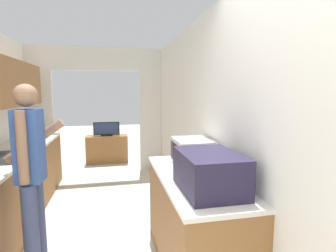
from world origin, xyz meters
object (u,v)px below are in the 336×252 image
object	(u,v)px
microwave	(193,152)
person	(31,174)
tv_cabinet	(107,149)
television	(107,129)
knife	(22,146)
suitcase	(209,171)
range_oven	(5,194)

from	to	relation	value
microwave	person	bearing A→B (deg)	-176.42
tv_cabinet	television	xyz separation A→B (m)	(0.00, -0.04, 0.47)
television	knife	bearing A→B (deg)	-115.65
person	tv_cabinet	bearing A→B (deg)	-4.64
suitcase	microwave	world-z (taller)	suitcase
range_oven	suitcase	xyz separation A→B (m)	(1.96, -1.45, 0.59)
microwave	television	bearing A→B (deg)	104.59
microwave	television	size ratio (longest dim) A/B	0.75
tv_cabinet	range_oven	bearing A→B (deg)	-111.04
person	tv_cabinet	xyz separation A→B (m)	(0.58, 3.74, -0.61)
suitcase	person	bearing A→B (deg)	156.86
person	microwave	size ratio (longest dim) A/B	3.87
range_oven	person	world-z (taller)	person
tv_cabinet	television	world-z (taller)	television
person	knife	bearing A→B (deg)	23.73
suitcase	television	world-z (taller)	suitcase
knife	tv_cabinet	bearing A→B (deg)	73.47
range_oven	microwave	xyz separation A→B (m)	(2.05, -0.74, 0.57)
range_oven	person	distance (m)	1.10
person	microwave	world-z (taller)	person
suitcase	knife	world-z (taller)	suitcase
knife	person	bearing A→B (deg)	-61.72
tv_cabinet	knife	size ratio (longest dim) A/B	2.79
suitcase	tv_cabinet	bearing A→B (deg)	100.99
range_oven	suitcase	world-z (taller)	suitcase
suitcase	tv_cabinet	distance (m)	4.49
knife	television	bearing A→B (deg)	73.06
suitcase	television	size ratio (longest dim) A/B	1.06
television	range_oven	bearing A→B (deg)	-111.32
range_oven	tv_cabinet	bearing A→B (deg)	68.96
television	knife	distance (m)	2.52
tv_cabinet	microwave	bearing A→B (deg)	-75.58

